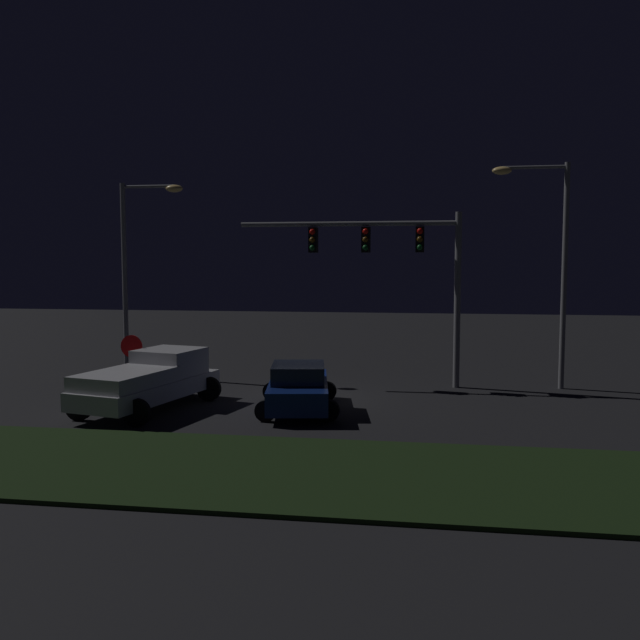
{
  "coord_description": "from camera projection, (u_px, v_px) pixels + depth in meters",
  "views": [
    {
      "loc": [
        3.84,
        -22.21,
        4.63
      ],
      "look_at": [
        0.26,
        1.14,
        2.61
      ],
      "focal_mm": 37.4,
      "sensor_mm": 36.0,
      "label": 1
    }
  ],
  "objects": [
    {
      "name": "ground_plane",
      "position": [
        307.0,
        398.0,
        22.85
      ],
      "size": [
        80.0,
        80.0,
        0.0
      ],
      "primitive_type": "plane",
      "color": "black"
    },
    {
      "name": "grass_median",
      "position": [
        245.0,
        469.0,
        14.83
      ],
      "size": [
        25.45,
        5.29,
        0.1
      ],
      "primitive_type": "cube",
      "color": "black",
      "rests_on": "ground_plane"
    },
    {
      "name": "pickup_truck",
      "position": [
        151.0,
        378.0,
        21.13
      ],
      "size": [
        3.7,
        5.71,
        1.8
      ],
      "rotation": [
        0.0,
        0.0,
        1.34
      ],
      "color": "#B7B7BC",
      "rests_on": "ground_plane"
    },
    {
      "name": "car_sedan",
      "position": [
        298.0,
        387.0,
        20.86
      ],
      "size": [
        2.93,
        4.63,
        1.51
      ],
      "rotation": [
        0.0,
        0.0,
        1.73
      ],
      "color": "navy",
      "rests_on": "ground_plane"
    },
    {
      "name": "traffic_signal_gantry",
      "position": [
        391.0,
        256.0,
        24.8
      ],
      "size": [
        8.32,
        0.56,
        6.5
      ],
      "color": "slate",
      "rests_on": "ground_plane"
    },
    {
      "name": "street_lamp_left",
      "position": [
        137.0,
        255.0,
        26.94
      ],
      "size": [
        2.63,
        0.44,
        7.84
      ],
      "color": "slate",
      "rests_on": "ground_plane"
    },
    {
      "name": "street_lamp_right",
      "position": [
        549.0,
        247.0,
        24.27
      ],
      "size": [
        2.75,
        0.44,
        8.25
      ],
      "color": "slate",
      "rests_on": "ground_plane"
    },
    {
      "name": "stop_sign",
      "position": [
        132.0,
        355.0,
        22.32
      ],
      "size": [
        0.76,
        0.08,
        2.23
      ],
      "color": "slate",
      "rests_on": "ground_plane"
    }
  ]
}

